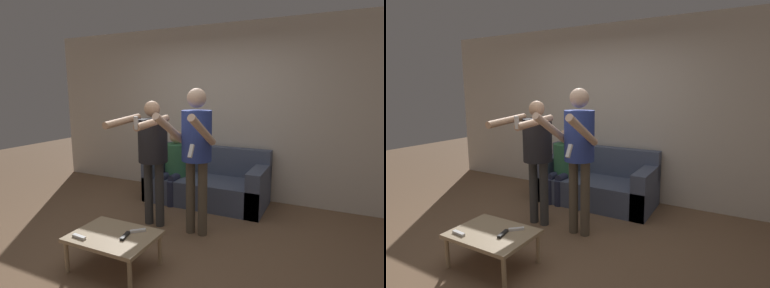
% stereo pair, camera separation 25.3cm
% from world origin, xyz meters
% --- Properties ---
extents(ground_plane, '(14.00, 14.00, 0.00)m').
position_xyz_m(ground_plane, '(0.00, 0.00, 0.00)').
color(ground_plane, brown).
extents(wall_back, '(6.40, 0.06, 2.70)m').
position_xyz_m(wall_back, '(0.00, 2.02, 1.35)').
color(wall_back, beige).
rests_on(wall_back, ground_plane).
extents(couch, '(1.81, 0.81, 0.82)m').
position_xyz_m(couch, '(0.02, 1.59, 0.28)').
color(couch, '#4C5670').
rests_on(couch, ground_plane).
extents(person_standing_left, '(0.48, 0.81, 1.57)m').
position_xyz_m(person_standing_left, '(-0.27, 0.52, 1.00)').
color(person_standing_left, '#383838').
rests_on(person_standing_left, ground_plane).
extents(person_standing_right, '(0.47, 0.77, 1.71)m').
position_xyz_m(person_standing_right, '(0.31, 0.52, 1.08)').
color(person_standing_right, brown).
rests_on(person_standing_right, ground_plane).
extents(person_seated, '(0.34, 0.55, 1.09)m').
position_xyz_m(person_seated, '(-0.46, 1.43, 0.59)').
color(person_seated, '#282D47').
rests_on(person_seated, ground_plane).
extents(coffee_table, '(0.80, 0.56, 0.35)m').
position_xyz_m(coffee_table, '(-0.10, -0.44, 0.31)').
color(coffee_table, tan).
rests_on(coffee_table, ground_plane).
extents(remote_near, '(0.15, 0.05, 0.02)m').
position_xyz_m(remote_near, '(-0.34, -0.63, 0.36)').
color(remote_near, white).
rests_on(remote_near, coffee_table).
extents(remote_mid, '(0.07, 0.15, 0.02)m').
position_xyz_m(remote_mid, '(0.03, -0.44, 0.36)').
color(remote_mid, black).
rests_on(remote_mid, coffee_table).
extents(remote_far, '(0.14, 0.13, 0.02)m').
position_xyz_m(remote_far, '(0.08, -0.30, 0.36)').
color(remote_far, white).
rests_on(remote_far, coffee_table).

